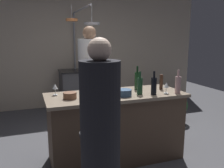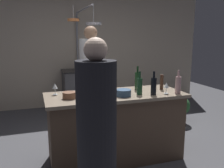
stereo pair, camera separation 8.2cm
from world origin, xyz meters
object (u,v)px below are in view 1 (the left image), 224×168
Objects in this scene: wine_glass_near_left_guest at (111,88)px; potted_plant at (178,107)px; pepper_mill at (161,82)px; wine_bottle_green at (140,86)px; cutting_board at (101,92)px; guest_left at (100,140)px; wine_bottle_dark at (154,86)px; chef at (90,85)px; wine_glass_by_chef at (166,86)px; bar_stool_left at (93,160)px; mixing_bowl_wooden at (70,96)px; wine_glass_near_right_guest at (55,87)px; mixing_bowl_blue at (124,93)px; stove_range at (78,89)px; wine_bottle_rose at (178,84)px; wine_bottle_red at (137,80)px.

potted_plant is at bearing 30.71° from wine_glass_near_left_guest.
wine_bottle_green is at bearing -157.57° from pepper_mill.
wine_bottle_green is at bearing -32.91° from cutting_board.
wine_bottle_dark is (0.95, 0.77, 0.26)m from guest_left.
chef is 12.31× the size of wine_glass_by_chef.
mixing_bowl_wooden reaches higher than bar_stool_left.
potted_plant is 1.72× the size of wine_bottle_dark.
potted_plant is at bearing 37.66° from wine_bottle_green.
potted_plant is at bearing 16.76° from wine_glass_near_right_guest.
wine_glass_near_right_guest is at bearing 156.98° from mixing_bowl_blue.
cutting_board is (0.34, 0.76, 0.53)m from bar_stool_left.
wine_bottle_dark is (0.44, -2.66, 0.57)m from stove_range.
chef is 2.01m from guest_left.
potted_plant is at bearing 33.92° from mixing_bowl_blue.
guest_left is 1.22m from wine_glass_near_right_guest.
stove_range reaches higher than potted_plant.
wine_glass_near_right_guest is (-0.75, -2.26, 0.56)m from stove_range.
wine_bottle_dark is at bearing 24.06° from bar_stool_left.
chef reaches higher than wine_glass_by_chef.
wine_bottle_rose is 0.33m from wine_bottle_dark.
pepper_mill is at bearing 40.20° from guest_left.
mixing_bowl_blue is (-0.31, -0.28, -0.09)m from wine_bottle_red.
wine_bottle_rose is 2.10× the size of wine_glass_near_right_guest.
wine_bottle_red is 1.76× the size of mixing_bowl_blue.
stove_range is at bearing 81.53° from guest_left.
wine_bottle_dark is (-0.25, -0.24, 0.01)m from pepper_mill.
wine_glass_by_chef is at bearing -106.36° from pepper_mill.
bar_stool_left is 1.20m from wine_bottle_dark.
wine_glass_by_chef is (0.35, -0.07, -0.01)m from wine_bottle_green.
potted_plant is 2.48× the size of pepper_mill.
mixing_bowl_blue is (-0.71, 0.10, -0.08)m from wine_bottle_rose.
wine_bottle_dark is at bearing -7.98° from mixing_bowl_wooden.
potted_plant is at bearing 23.19° from cutting_board.
potted_plant is at bearing -2.93° from chef.
wine_bottle_dark is (0.59, -0.35, 0.11)m from cutting_board.
wine_bottle_green is at bearing 168.30° from wine_glass_by_chef.
wine_bottle_red reaches higher than stove_range.
wine_glass_by_chef is at bearing -24.25° from cutting_board.
guest_left reaches higher than bar_stool_left.
mixing_bowl_wooden is at bearing 175.05° from wine_bottle_green.
pepper_mill is at bearing 73.64° from wine_glass_by_chef.
wine_bottle_green is 0.89m from mixing_bowl_wooden.
wine_bottle_rose is at bearing -55.53° from chef.
bar_stool_left is 1.34m from wine_glass_by_chef.
stove_range is 6.10× the size of wine_glass_near_right_guest.
pepper_mill is 1.45m from wine_glass_near_right_guest.
mixing_bowl_blue is (-0.57, 0.05, -0.06)m from wine_glass_by_chef.
guest_left is 11.11× the size of wine_glass_near_right_guest.
wine_glass_near_right_guest is at bearing 101.56° from guest_left.
stove_range is 2.90× the size of wine_bottle_rose.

